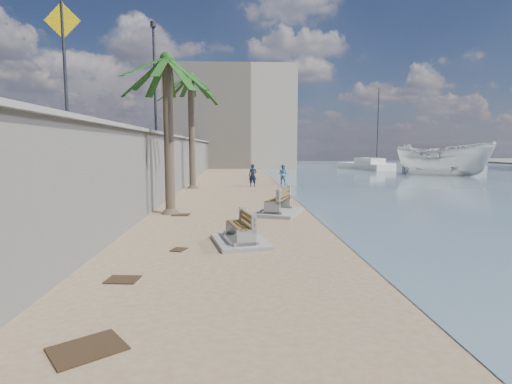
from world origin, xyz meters
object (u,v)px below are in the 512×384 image
bench_far (278,203)px  boat_cruiser (442,158)px  person_a (253,174)px  yacht_near (458,168)px  palm_mid (167,61)px  sailboat_west (376,166)px  yacht_far (364,167)px  bench_near (240,230)px  palm_back (191,79)px  person_b (283,173)px

bench_far → boat_cruiser: size_ratio=0.68×
person_a → yacht_near: (26.20, 19.05, -0.60)m
palm_mid → sailboat_west: sailboat_west is taller
yacht_far → palm_mid: bearing=136.3°
bench_near → person_a: person_a is taller
palm_mid → palm_back: bearing=91.1°
palm_back → boat_cruiser: palm_back is taller
sailboat_west → yacht_near: bearing=-38.6°
palm_back → person_b: (6.70, 3.06, -6.64)m
bench_far → boat_cruiser: boat_cruiser is taller
palm_back → yacht_far: 31.81m
bench_near → palm_back: (-3.15, 16.27, 7.11)m
bench_near → bench_far: bearing=72.2°
palm_mid → yacht_near: palm_mid is taller
boat_cruiser → yacht_far: size_ratio=0.45×
person_a → sailboat_west: size_ratio=0.17×
sailboat_west → person_b: bearing=-124.0°
person_b → boat_cruiser: 19.53m
palm_back → bench_far: bearing=-66.4°
bench_near → sailboat_west: sailboat_west is taller
palm_mid → palm_back: palm_back is taller
bench_far → sailboat_west: size_ratio=0.27×
bench_near → palm_mid: 8.68m
palm_mid → yacht_far: 40.21m
bench_far → sailboat_west: 41.46m
bench_near → yacht_near: size_ratio=0.24×
person_a → sailboat_west: 31.29m
palm_back → yacht_far: size_ratio=0.87×
bench_near → yacht_far: bearing=67.3°
person_b → yacht_far: person_b is taller
person_a → person_b: bearing=57.4°
yacht_near → sailboat_west: size_ratio=0.91×
bench_far → yacht_near: bearing=50.6°
yacht_far → palm_back: bearing=126.0°
palm_mid → person_b: bearing=64.8°
yacht_near → yacht_far: same height
palm_back → yacht_near: bearing=33.4°
palm_mid → boat_cruiser: (23.90, 22.65, -4.64)m
bench_far → palm_back: bearing=113.6°
palm_mid → person_b: (6.50, 13.82, -5.56)m
bench_near → yacht_far: size_ratio=0.25×
bench_near → sailboat_west: bearing=65.7°
sailboat_west → bench_far: bearing=-115.2°
palm_back → boat_cruiser: bearing=26.3°
bench_far → person_b: bearing=82.5°
palm_back → person_b: palm_back is taller
boat_cruiser → bench_far: bearing=-169.4°
bench_far → palm_back: palm_back is taller
bench_far → person_b: size_ratio=1.73×
boat_cruiser → sailboat_west: sailboat_west is taller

